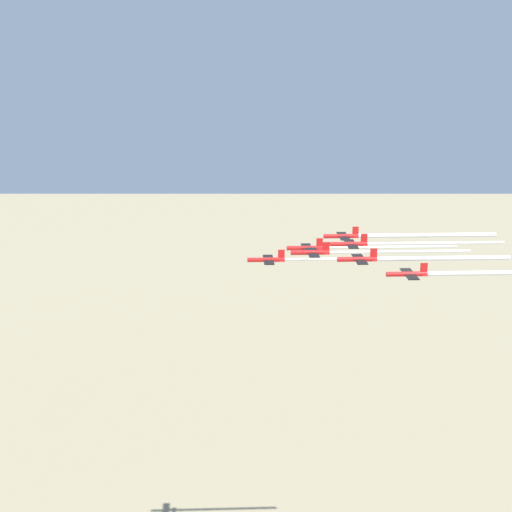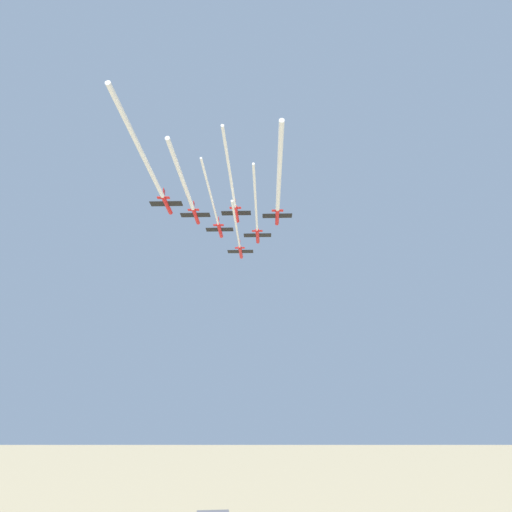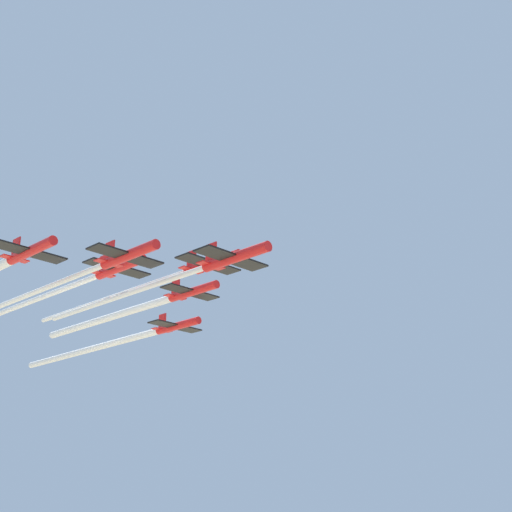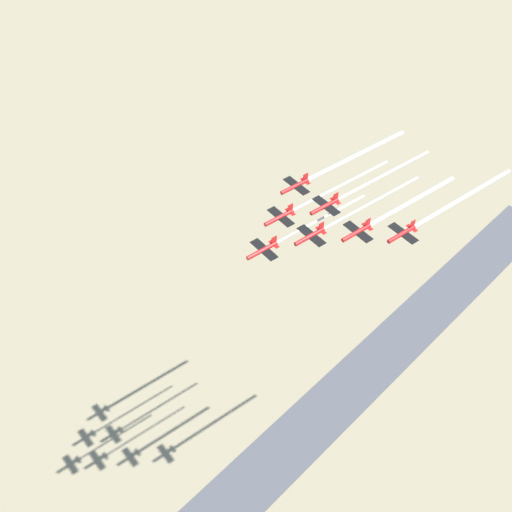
# 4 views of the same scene
# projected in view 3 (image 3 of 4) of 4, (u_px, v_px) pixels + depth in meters

# --- Properties ---
(jet_0) EXTENTS (10.14, 10.35, 3.64)m
(jet_0) POSITION_uv_depth(u_px,v_px,m) (233.00, 258.00, 86.32)
(jet_0) COLOR red
(jet_1) EXTENTS (10.14, 10.35, 3.64)m
(jet_1) POSITION_uv_depth(u_px,v_px,m) (210.00, 263.00, 100.25)
(jet_1) COLOR red
(jet_2) EXTENTS (10.14, 10.35, 3.64)m
(jet_2) POSITION_uv_depth(u_px,v_px,m) (127.00, 255.00, 89.87)
(jet_2) COLOR red
(jet_3) EXTENTS (10.14, 10.35, 3.64)m
(jet_3) POSITION_uv_depth(u_px,v_px,m) (192.00, 292.00, 112.79)
(jet_3) COLOR red
(jet_4) EXTENTS (10.14, 10.35, 3.64)m
(jet_4) POSITION_uv_depth(u_px,v_px,m) (119.00, 268.00, 103.45)
(jet_4) COLOR red
(jet_5) EXTENTS (10.14, 10.35, 3.64)m
(jet_5) POSITION_uv_depth(u_px,v_px,m) (30.00, 251.00, 93.51)
(jet_5) COLOR red
(jet_6) EXTENTS (10.14, 10.35, 3.64)m
(jet_6) POSITION_uv_depth(u_px,v_px,m) (176.00, 326.00, 124.61)
(jet_6) COLOR red
(smoke_trail_0) EXTENTS (18.95, 31.00, 0.74)m
(smoke_trail_0) POSITION_uv_depth(u_px,v_px,m) (121.00, 296.00, 101.17)
(smoke_trail_0) COLOR white
(smoke_trail_1) EXTENTS (21.06, 34.56, 0.70)m
(smoke_trail_1) POSITION_uv_depth(u_px,v_px,m) (107.00, 299.00, 116.46)
(smoke_trail_1) COLOR white
(smoke_trail_2) EXTENTS (21.44, 35.16, 0.75)m
(smoke_trail_2) POSITION_uv_depth(u_px,v_px,m) (26.00, 296.00, 106.31)
(smoke_trail_2) COLOR white
(smoke_trail_3) EXTENTS (19.81, 31.97, 1.25)m
(smoke_trail_3) POSITION_uv_depth(u_px,v_px,m) (106.00, 318.00, 127.91)
(smoke_trail_3) COLOR white
(smoke_trail_4) EXTENTS (21.31, 34.85, 0.84)m
(smoke_trail_4) POSITION_uv_depth(u_px,v_px,m) (30.00, 302.00, 119.75)
(smoke_trail_4) COLOR white
(smoke_trail_6) EXTENTS (23.95, 38.92, 1.21)m
(smoke_trail_6) POSITION_uv_depth(u_px,v_px,m) (88.00, 350.00, 142.39)
(smoke_trail_6) COLOR white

